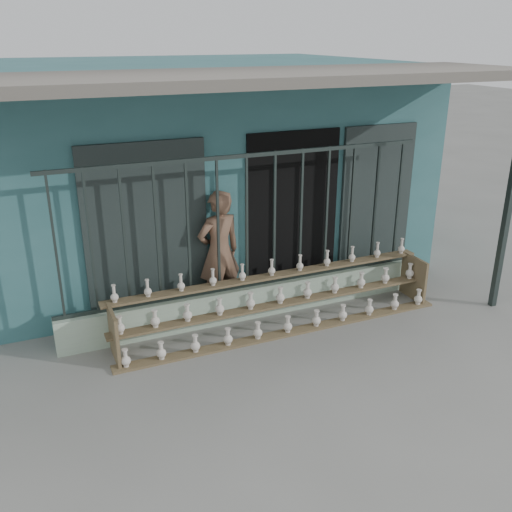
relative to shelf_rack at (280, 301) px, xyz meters
name	(u,v)px	position (x,y,z in m)	size (l,w,h in m)	color
ground	(289,364)	(-0.29, -0.89, -0.36)	(60.00, 60.00, 0.00)	slate
workshop_building	(182,159)	(-0.29, 3.34, 1.26)	(7.40, 6.60, 3.21)	#306266
parapet_wall	(247,302)	(-0.29, 0.41, -0.13)	(5.00, 0.20, 0.45)	#A7C3A8
security_fence	(247,223)	(-0.29, 0.41, 0.99)	(5.00, 0.04, 1.80)	#283330
shelf_rack	(280,301)	(0.00, 0.00, 0.00)	(4.50, 0.68, 0.85)	brown
elderly_woman	(219,252)	(-0.56, 0.75, 0.51)	(0.63, 0.41, 1.73)	brown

